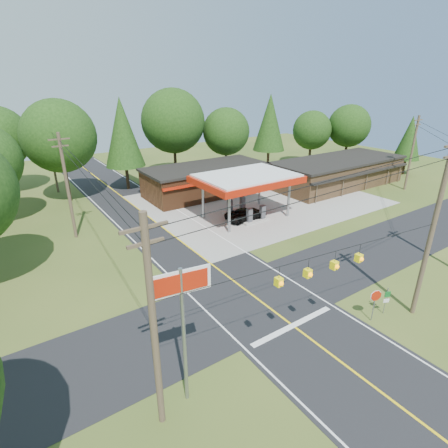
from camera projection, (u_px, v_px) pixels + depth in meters
ground at (256, 298)px, 24.47m from camera, size 120.00×120.00×0.00m
main_highway at (256, 298)px, 24.47m from camera, size 8.00×120.00×0.02m
cross_road at (256, 298)px, 24.46m from camera, size 70.00×7.00×0.02m
lane_center_yellow at (256, 298)px, 24.46m from camera, size 0.15×110.00×0.00m
gas_canopy at (247, 180)px, 37.47m from camera, size 10.60×7.40×4.88m
convenience_store at (206, 180)px, 46.53m from camera, size 16.40×7.55×3.80m
strip_building at (338, 172)px, 50.51m from camera, size 20.40×8.75×3.80m
utility_pole_near_right at (433, 229)px, 20.74m from camera, size 1.80×0.30×11.50m
utility_pole_near_left at (153, 326)px, 13.73m from camera, size 1.80×0.30×10.00m
utility_pole_far_left at (67, 186)px, 32.12m from camera, size 1.80×0.30×10.00m
utility_pole_far_right at (412, 152)px, 47.04m from camera, size 1.80×0.30×10.00m
utility_pole_north at (52, 157)px, 46.08m from camera, size 0.30×0.30×9.50m
overhead_beacons at (323, 256)px, 17.00m from camera, size 17.04×2.04×1.03m
treeline_backdrop at (133, 143)px, 40.43m from camera, size 70.27×51.59×13.30m
suv_car at (246, 214)px, 38.02m from camera, size 4.97×4.97×1.31m
sedan_car at (237, 188)px, 47.40m from camera, size 4.86×4.86×1.38m
big_stop_sign at (182, 306)px, 14.79m from camera, size 2.62×0.48×7.10m
octagonal_stop_sign at (375, 298)px, 21.57m from camera, size 0.75×0.32×2.27m
route_sign_post at (386, 299)px, 22.44m from camera, size 0.38×0.18×1.94m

